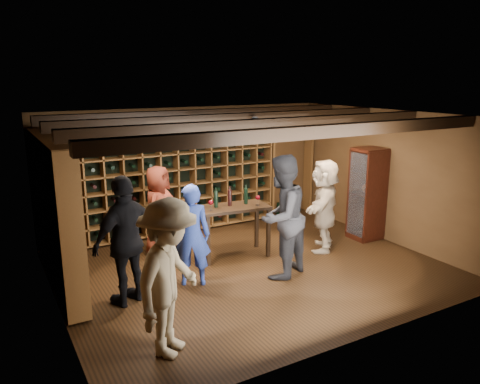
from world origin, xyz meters
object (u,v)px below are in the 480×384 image
tasting_table (233,212)px  guest_khaki (169,278)px  display_cabinet (367,196)px  guest_red_floral (159,210)px  man_blue_shirt (191,235)px  guest_woman_black (127,241)px  man_grey_suit (281,217)px  guest_beige (324,205)px

tasting_table → guest_khaki: bearing=-124.9°
display_cabinet → guest_khaki: guest_khaki is taller
guest_red_floral → guest_khaki: bearing=-156.0°
man_blue_shirt → guest_khaki: size_ratio=0.86×
guest_red_floral → tasting_table: (1.08, -0.76, 0.00)m
guest_red_floral → guest_woman_black: 1.88m
tasting_table → man_grey_suit: bearing=-69.9°
man_blue_shirt → guest_khaki: guest_khaki is taller
display_cabinet → man_grey_suit: bearing=-164.9°
man_grey_suit → guest_red_floral: man_grey_suit is taller
guest_woman_black → tasting_table: size_ratio=1.43×
guest_khaki → tasting_table: (2.05, 2.26, -0.11)m
guest_beige → tasting_table: bearing=-62.7°
display_cabinet → tasting_table: size_ratio=1.37×
guest_woman_black → man_blue_shirt: bearing=164.9°
man_blue_shirt → guest_beige: bearing=-151.4°
man_grey_suit → guest_woman_black: man_grey_suit is taller
display_cabinet → guest_beige: (-1.10, -0.07, -0.02)m
guest_khaki → tasting_table: guest_khaki is taller
guest_red_floral → guest_khaki: (-0.97, -3.02, 0.12)m
man_grey_suit → tasting_table: man_grey_suit is taller
man_grey_suit → guest_beige: (1.34, 0.59, -0.14)m
guest_woman_black → display_cabinet: bearing=163.0°
guest_red_floral → guest_beige: size_ratio=0.95×
display_cabinet → man_blue_shirt: display_cabinet is taller
display_cabinet → guest_woman_black: 4.82m
guest_woman_black → guest_khaki: bearing=70.8°
display_cabinet → guest_beige: size_ratio=1.05×
display_cabinet → man_blue_shirt: size_ratio=1.11×
man_blue_shirt → guest_khaki: (-0.95, -1.56, 0.13)m
guest_beige → guest_woman_black: bearing=-40.4°
guest_khaki → guest_beige: 4.04m
man_blue_shirt → tasting_table: size_ratio=1.23×
guest_red_floral → display_cabinet: bearing=-65.9°
display_cabinet → man_blue_shirt: (-3.80, -0.26, -0.07)m
man_blue_shirt → guest_beige: size_ratio=0.94×
display_cabinet → guest_red_floral: display_cabinet is taller
guest_red_floral → guest_woman_black: (-1.02, -1.58, 0.11)m
tasting_table → guest_woman_black: bearing=-151.6°
man_grey_suit → guest_red_floral: bearing=-78.5°
display_cabinet → man_grey_suit: 2.54m
guest_khaki → guest_woman_black: bearing=49.3°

